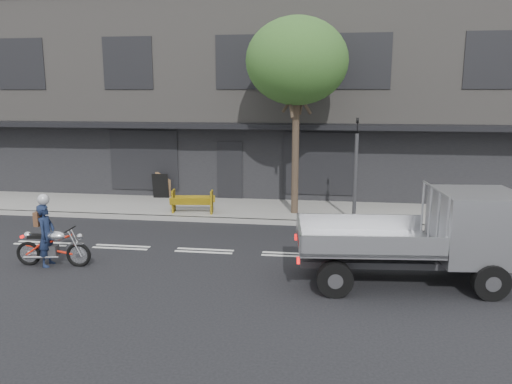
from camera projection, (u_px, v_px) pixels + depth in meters
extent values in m
plane|color=black|center=(204.00, 251.00, 13.72)|extent=(80.00, 80.00, 0.00)
cube|color=gray|center=(235.00, 209.00, 18.26)|extent=(32.00, 3.20, 0.15)
cube|color=gray|center=(227.00, 220.00, 16.71)|extent=(32.00, 0.20, 0.15)
cube|color=slate|center=(259.00, 98.00, 23.90)|extent=(26.00, 10.00, 8.00)
cylinder|color=#382B21|center=(295.00, 160.00, 17.10)|extent=(0.24, 0.24, 4.00)
ellipsoid|color=#31541F|center=(297.00, 61.00, 16.45)|extent=(3.40, 3.40, 2.89)
cylinder|color=#2D2D30|center=(355.00, 180.00, 16.09)|extent=(0.12, 0.12, 3.00)
imported|color=black|center=(357.00, 126.00, 15.75)|extent=(0.08, 0.10, 0.50)
torus|color=black|center=(29.00, 254.00, 12.55)|extent=(0.63, 0.13, 0.63)
torus|color=black|center=(79.00, 255.00, 12.45)|extent=(0.63, 0.13, 0.63)
cube|color=#2D2D30|center=(51.00, 250.00, 12.49)|extent=(0.33, 0.24, 0.26)
ellipsoid|color=silver|center=(56.00, 236.00, 12.40)|extent=(0.53, 0.32, 0.26)
cube|color=black|center=(39.00, 236.00, 12.44)|extent=(0.51, 0.25, 0.08)
cylinder|color=black|center=(70.00, 229.00, 12.34)|extent=(0.07, 0.56, 0.04)
imported|color=#15203B|center=(46.00, 235.00, 12.43)|extent=(0.41, 0.60, 1.58)
cylinder|color=black|center=(335.00, 279.00, 10.60)|extent=(0.79, 0.35, 0.77)
cylinder|color=black|center=(327.00, 253.00, 12.29)|extent=(0.79, 0.35, 0.77)
cylinder|color=black|center=(491.00, 282.00, 10.45)|extent=(0.79, 0.35, 0.77)
cylinder|color=black|center=(461.00, 255.00, 12.14)|extent=(0.79, 0.35, 0.77)
cube|color=#2D2D30|center=(403.00, 259.00, 11.33)|extent=(4.75, 1.44, 0.14)
cube|color=#A7A7AC|center=(476.00, 226.00, 11.10)|extent=(1.89, 1.98, 1.52)
cube|color=black|center=(478.00, 207.00, 11.02)|extent=(1.68, 1.86, 0.56)
cube|color=#B3B4B8|center=(365.00, 243.00, 11.30)|extent=(3.22, 2.25, 0.10)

